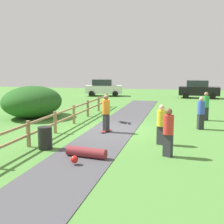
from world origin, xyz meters
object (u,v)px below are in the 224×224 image
Objects in this scene: bystander_green at (206,105)px; parked_car_white at (104,88)px; bystander_yellow at (161,123)px; trash_bin at (45,138)px; skater_fallen at (85,153)px; bystander_blue at (201,111)px; parked_car_black at (199,89)px; bystander_red at (168,130)px; skater_riding at (106,111)px; bush_large at (32,102)px; skateboard_loose at (125,122)px.

parked_car_white reaches higher than bystander_green.
trash_bin is at bearing -158.54° from bystander_yellow.
trash_bin is 2.12m from skater_fallen.
bystander_blue is 16.63m from parked_car_black.
bystander_red reaches higher than bystander_yellow.
skater_riding is 19.22m from parked_car_white.
bush_large is 11.21m from bystander_red.
parked_car_black is at bearing 77.44° from skater_fallen.
parked_car_black is at bearing 72.86° from skateboard_loose.
bystander_blue reaches higher than bystander_yellow.
bush_large is 2.56× the size of bystander_blue.
bystander_green is 8.26m from bystander_red.
skateboard_loose is (6.33, -0.78, -0.95)m from bush_large.
parked_car_white reaches higher than skater_fallen.
skater_riding reaches higher than bystander_blue.
skater_fallen is 0.90× the size of bystander_blue.
trash_bin is at bearing -80.78° from parked_car_white.
bystander_yellow reaches higher than skateboard_loose.
skateboard_loose is at bearing -154.41° from bystander_green.
bystander_blue is at bearing -99.18° from bystander_green.
bystander_red is (9.07, -6.59, -0.04)m from bush_large.
bystander_yellow is (4.46, 1.75, 0.49)m from trash_bin.
skateboard_loose is 17.02m from parked_car_white.
bystander_green is (10.97, 1.44, -0.06)m from bush_large.
bush_large is 2.37× the size of skater_riding.
bystander_red reaches higher than bystander_blue.
trash_bin is at bearing -129.46° from bystander_green.
bush_large is 2.86× the size of skater_fallen.
skater_riding is 1.07× the size of bystander_green.
bush_large is at bearing -172.50° from bystander_green.
bystander_green is (6.72, 8.16, 0.52)m from trash_bin.
bystander_red is (-1.45, -5.24, 0.03)m from bystander_blue.
skater_fallen is 0.88× the size of bystander_green.
bush_large is 1.04× the size of parked_car_black.
skater_riding reaches higher than skater_fallen.
parked_car_black is (0.30, 13.82, -0.01)m from bystander_green.
parked_car_white reaches higher than bystander_yellow.
parked_car_white reaches higher than skater_riding.
parked_car_black is (7.02, 21.98, 0.51)m from trash_bin.
bystander_green is at bearing 70.56° from bystander_yellow.
bush_large is at bearing 172.67° from bystander_blue.
parked_car_white reaches higher than bystander_blue.
bush_large is 10.03m from bystander_yellow.
parked_car_black reaches higher than bystander_red.
skateboard_loose is at bearing -107.14° from parked_car_black.
skateboard_loose is (0.47, 2.48, -0.99)m from skater_riding.
bystander_red is at bearing -95.76° from parked_car_black.
skater_fallen is at bearing -125.07° from bystander_blue.
skater_fallen is at bearing -118.06° from bystander_green.
bystander_blue is (4.66, 1.90, -0.12)m from skater_riding.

